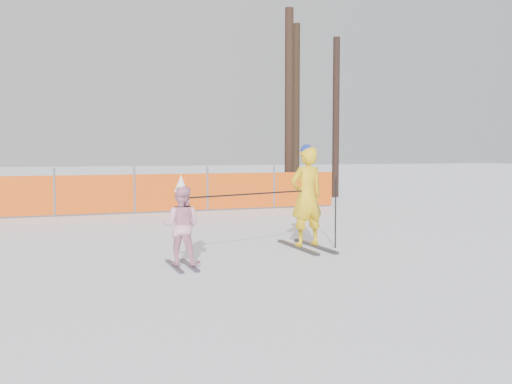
# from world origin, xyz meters

# --- Properties ---
(ground) EXTENTS (120.00, 120.00, 0.00)m
(ground) POSITION_xyz_m (0.00, 0.00, 0.00)
(ground) COLOR white
(ground) RESTS_ON ground
(adult) EXTENTS (0.66, 1.53, 1.77)m
(adult) POSITION_xyz_m (1.02, 0.76, 0.88)
(adult) COLOR black
(adult) RESTS_ON ground
(child) EXTENTS (0.69, 0.94, 1.32)m
(child) POSITION_xyz_m (-1.35, -0.08, 0.60)
(child) COLOR black
(child) RESTS_ON ground
(ski_poles) EXTENTS (2.72, 0.77, 1.20)m
(ski_poles) POSITION_xyz_m (0.40, 0.41, 0.85)
(ski_poles) COLOR black
(ski_poles) RESTS_ON ground
(safety_fence) EXTENTS (15.91, 0.06, 1.25)m
(safety_fence) POSITION_xyz_m (-3.04, 7.22, 0.56)
(safety_fence) COLOR #595960
(safety_fence) RESTS_ON ground
(tree_trunks) EXTENTS (2.81, 3.05, 6.40)m
(tree_trunks) POSITION_xyz_m (5.53, 10.21, 3.07)
(tree_trunks) COLOR black
(tree_trunks) RESTS_ON ground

